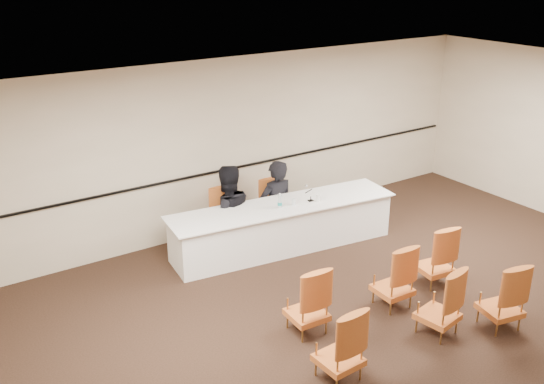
{
  "coord_description": "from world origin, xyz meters",
  "views": [
    {
      "loc": [
        -5.09,
        -4.65,
        4.53
      ],
      "look_at": [
        -0.26,
        2.6,
        1.12
      ],
      "focal_mm": 40.0,
      "sensor_mm": 36.0,
      "label": 1
    }
  ],
  "objects_px": {
    "aud_chair_back_left": "(339,343)",
    "coffee_cup": "(318,198)",
    "aud_chair_front_mid": "(394,275)",
    "aud_chair_front_left": "(307,299)",
    "aud_chair_front_right": "(435,254)",
    "panelist_second_chair": "(227,217)",
    "panelist_main_chair": "(276,208)",
    "aud_chair_back_right": "(502,294)",
    "water_bottle": "(280,201)",
    "microphone": "(311,194)",
    "panel_table": "(283,226)",
    "panelist_second": "(227,219)",
    "panelist_main": "(276,210)",
    "aud_chair_back_mid": "(439,301)",
    "drinking_glass": "(294,202)"
  },
  "relations": [
    {
      "from": "aud_chair_back_right",
      "to": "aud_chair_front_right",
      "type": "bearing_deg",
      "value": 95.75
    },
    {
      "from": "panelist_main",
      "to": "aud_chair_front_left",
      "type": "xyz_separation_m",
      "value": [
        -1.34,
        -2.69,
        0.05
      ]
    },
    {
      "from": "coffee_cup",
      "to": "water_bottle",
      "type": "bearing_deg",
      "value": 169.03
    },
    {
      "from": "panelist_second_chair",
      "to": "aud_chair_front_mid",
      "type": "relative_size",
      "value": 1.0
    },
    {
      "from": "panelist_second_chair",
      "to": "coffee_cup",
      "type": "xyz_separation_m",
      "value": [
        1.24,
        -0.85,
        0.35
      ]
    },
    {
      "from": "panelist_main_chair",
      "to": "water_bottle",
      "type": "xyz_separation_m",
      "value": [
        -0.34,
        -0.61,
        0.41
      ]
    },
    {
      "from": "aud_chair_front_left",
      "to": "panelist_second_chair",
      "type": "bearing_deg",
      "value": 84.65
    },
    {
      "from": "microphone",
      "to": "water_bottle",
      "type": "relative_size",
      "value": 1.05
    },
    {
      "from": "panelist_main_chair",
      "to": "aud_chair_front_right",
      "type": "relative_size",
      "value": 1.0
    },
    {
      "from": "aud_chair_front_mid",
      "to": "aud_chair_back_right",
      "type": "xyz_separation_m",
      "value": [
        0.8,
        -1.14,
        0.0
      ]
    },
    {
      "from": "panelist_second_chair",
      "to": "aud_chair_front_mid",
      "type": "bearing_deg",
      "value": -65.82
    },
    {
      "from": "panelist_second",
      "to": "water_bottle",
      "type": "xyz_separation_m",
      "value": [
        0.57,
        -0.72,
        0.44
      ]
    },
    {
      "from": "aud_chair_back_left",
      "to": "aud_chair_front_right",
      "type": "bearing_deg",
      "value": 17.05
    },
    {
      "from": "panel_table",
      "to": "microphone",
      "type": "height_order",
      "value": "microphone"
    },
    {
      "from": "aud_chair_front_left",
      "to": "aud_chair_front_right",
      "type": "distance_m",
      "value": 2.29
    },
    {
      "from": "aud_chair_back_left",
      "to": "aud_chair_back_right",
      "type": "relative_size",
      "value": 1.0
    },
    {
      "from": "water_bottle",
      "to": "aud_chair_back_left",
      "type": "bearing_deg",
      "value": -112.6
    },
    {
      "from": "coffee_cup",
      "to": "panelist_main_chair",
      "type": "bearing_deg",
      "value": 114.27
    },
    {
      "from": "drinking_glass",
      "to": "aud_chair_back_right",
      "type": "distance_m",
      "value": 3.49
    },
    {
      "from": "aud_chair_back_right",
      "to": "aud_chair_back_left",
      "type": "bearing_deg",
      "value": -176.15
    },
    {
      "from": "panel_table",
      "to": "panelist_second",
      "type": "bearing_deg",
      "value": 143.07
    },
    {
      "from": "coffee_cup",
      "to": "aud_chair_front_left",
      "type": "height_order",
      "value": "aud_chair_front_left"
    },
    {
      "from": "coffee_cup",
      "to": "microphone",
      "type": "bearing_deg",
      "value": 141.64
    },
    {
      "from": "aud_chair_back_mid",
      "to": "aud_chair_back_right",
      "type": "relative_size",
      "value": 1.0
    },
    {
      "from": "panelist_second_chair",
      "to": "aud_chair_front_left",
      "type": "distance_m",
      "value": 2.83
    },
    {
      "from": "microphone",
      "to": "aud_chair_front_left",
      "type": "xyz_separation_m",
      "value": [
        -1.58,
        -2.03,
        -0.42
      ]
    },
    {
      "from": "coffee_cup",
      "to": "aud_chair_front_mid",
      "type": "distance_m",
      "value": 2.16
    },
    {
      "from": "panelist_second",
      "to": "aud_chair_front_right",
      "type": "bearing_deg",
      "value": 132.21
    },
    {
      "from": "water_bottle",
      "to": "microphone",
      "type": "bearing_deg",
      "value": -5.44
    },
    {
      "from": "panelist_second_chair",
      "to": "aud_chair_front_right",
      "type": "relative_size",
      "value": 1.0
    },
    {
      "from": "aud_chair_front_right",
      "to": "aud_chair_back_mid",
      "type": "xyz_separation_m",
      "value": [
        -0.92,
        -0.9,
        0.0
      ]
    },
    {
      "from": "aud_chair_front_mid",
      "to": "aud_chair_front_right",
      "type": "bearing_deg",
      "value": 8.91
    },
    {
      "from": "aud_chair_front_left",
      "to": "aud_chair_front_mid",
      "type": "bearing_deg",
      "value": -3.12
    },
    {
      "from": "microphone",
      "to": "aud_chair_back_left",
      "type": "bearing_deg",
      "value": -118.97
    },
    {
      "from": "panelist_main",
      "to": "aud_chair_front_mid",
      "type": "bearing_deg",
      "value": 90.67
    },
    {
      "from": "panelist_main",
      "to": "aud_chair_back_left",
      "type": "height_order",
      "value": "panelist_main"
    },
    {
      "from": "aud_chair_front_mid",
      "to": "aud_chair_back_left",
      "type": "xyz_separation_m",
      "value": [
        -1.61,
        -0.79,
        0.0
      ]
    },
    {
      "from": "coffee_cup",
      "to": "aud_chair_front_right",
      "type": "bearing_deg",
      "value": -72.81
    },
    {
      "from": "panel_table",
      "to": "water_bottle",
      "type": "bearing_deg",
      "value": -143.31
    },
    {
      "from": "panelist_main_chair",
      "to": "microphone",
      "type": "distance_m",
      "value": 0.82
    },
    {
      "from": "panelist_second",
      "to": "aud_chair_back_mid",
      "type": "height_order",
      "value": "panelist_second"
    },
    {
      "from": "water_bottle",
      "to": "aud_chair_back_right",
      "type": "bearing_deg",
      "value": -71.21
    },
    {
      "from": "aud_chair_back_left",
      "to": "coffee_cup",
      "type": "bearing_deg",
      "value": 54.0
    },
    {
      "from": "aud_chair_front_left",
      "to": "aud_chair_front_right",
      "type": "bearing_deg",
      "value": 2.24
    },
    {
      "from": "panelist_second_chair",
      "to": "aud_chair_back_mid",
      "type": "height_order",
      "value": "same"
    },
    {
      "from": "panelist_main",
      "to": "drinking_glass",
      "type": "distance_m",
      "value": 0.75
    },
    {
      "from": "panel_table",
      "to": "aud_chair_front_left",
      "type": "bearing_deg",
      "value": -110.45
    },
    {
      "from": "panelist_main_chair",
      "to": "aud_chair_back_right",
      "type": "relative_size",
      "value": 1.0
    },
    {
      "from": "panelist_main",
      "to": "aud_chair_back_right",
      "type": "xyz_separation_m",
      "value": [
        0.81,
        -3.99,
        0.05
      ]
    },
    {
      "from": "microphone",
      "to": "aud_chair_back_right",
      "type": "bearing_deg",
      "value": -77.48
    }
  ]
}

